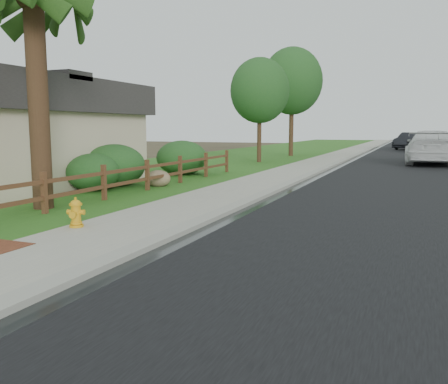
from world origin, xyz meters
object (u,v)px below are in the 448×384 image
at_px(dark_car_mid, 416,144).
at_px(white_suv, 431,147).
at_px(fire_hydrant, 76,213).
at_px(ranch_fence, 127,177).

bearing_deg(dark_car_mid, white_suv, 89.74).
height_order(fire_hydrant, white_suv, white_suv).
relative_size(ranch_fence, white_suv, 2.48).
distance_m(ranch_fence, dark_car_mid, 33.98).
height_order(ranch_fence, white_suv, white_suv).
distance_m(fire_hydrant, dark_car_mid, 38.24).
relative_size(white_suv, dark_car_mid, 1.74).
distance_m(ranch_fence, fire_hydrant, 5.12).
bearing_deg(fire_hydrant, ranch_fence, 111.84).
relative_size(ranch_fence, fire_hydrant, 26.85).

